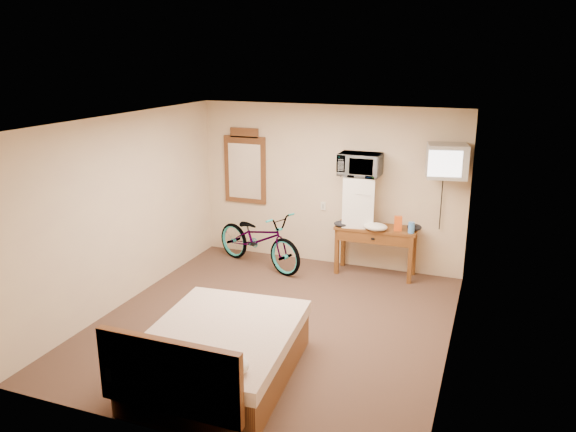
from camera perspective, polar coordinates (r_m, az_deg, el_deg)
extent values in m
plane|color=#432D21|center=(7.12, -1.47, -10.77)|extent=(4.60, 4.60, 0.00)
plane|color=silver|center=(6.39, -1.63, 9.66)|extent=(4.60, 4.60, 0.00)
cube|color=#CDB091|center=(8.75, 4.17, 3.06)|extent=(4.20, 0.04, 2.50)
cube|color=#CDB091|center=(4.74, -12.24, -8.80)|extent=(4.20, 0.04, 2.50)
cube|color=#CDB091|center=(7.66, -16.24, 0.58)|extent=(0.04, 4.60, 2.50)
cube|color=#CDB091|center=(6.20, 16.75, -3.10)|extent=(0.04, 4.60, 2.50)
cube|color=#EEE7CF|center=(8.84, 3.60, 1.01)|extent=(0.08, 0.01, 0.13)
cube|color=brown|center=(8.45, 8.97, -1.23)|extent=(1.21, 0.50, 0.04)
cube|color=brown|center=(8.52, 4.98, -3.59)|extent=(0.06, 0.06, 0.71)
cube|color=brown|center=(8.31, 12.31, -4.43)|extent=(0.06, 0.06, 0.71)
cube|color=brown|center=(8.85, 5.62, -2.85)|extent=(0.06, 0.06, 0.71)
cube|color=brown|center=(8.65, 12.67, -3.63)|extent=(0.06, 0.06, 0.71)
cube|color=brown|center=(8.29, 8.64, -2.27)|extent=(1.08, 0.07, 0.16)
cube|color=black|center=(8.27, 8.62, -2.31)|extent=(0.05, 0.02, 0.03)
cube|color=white|center=(8.41, 7.19, 1.57)|extent=(0.53, 0.52, 0.75)
cube|color=#9C9B97|center=(8.17, 6.86, 2.22)|extent=(0.46, 0.01, 0.00)
cylinder|color=#9C9B97|center=(8.25, 5.70, 1.01)|extent=(0.02, 0.02, 0.27)
imported|color=white|center=(8.29, 7.33, 5.20)|extent=(0.61, 0.42, 0.34)
cube|color=#E45214|center=(8.29, 11.12, -0.74)|extent=(0.12, 0.09, 0.22)
cylinder|color=#458DED|center=(8.23, 12.42, -1.15)|extent=(0.09, 0.09, 0.16)
ellipsoid|color=white|center=(8.26, 8.89, -1.09)|extent=(0.35, 0.27, 0.11)
ellipsoid|color=black|center=(8.37, 5.46, -0.80)|extent=(0.23, 0.17, 0.09)
ellipsoid|color=black|center=(8.36, 12.72, -1.12)|extent=(0.21, 0.18, 0.10)
cube|color=black|center=(8.32, 15.94, 4.97)|extent=(0.14, 0.02, 0.14)
cylinder|color=black|center=(8.28, 15.92, 4.91)|extent=(0.05, 0.30, 0.05)
cube|color=#9C9B97|center=(8.04, 15.83, 5.41)|extent=(0.61, 0.54, 0.47)
cube|color=white|center=(7.82, 15.67, 5.13)|extent=(0.44, 0.10, 0.36)
cube|color=black|center=(8.27, 15.98, 5.68)|extent=(0.33, 0.08, 0.29)
cube|color=brown|center=(9.18, -4.38, 4.71)|extent=(0.72, 0.04, 1.09)
cube|color=brown|center=(9.08, -4.47, 8.43)|extent=(0.48, 0.04, 0.15)
cube|color=white|center=(9.17, -4.44, 4.55)|extent=(0.57, 0.01, 0.90)
imported|color=black|center=(8.76, -2.98, -2.31)|extent=(1.83, 1.20, 0.91)
cube|color=brown|center=(6.01, -6.80, -14.16)|extent=(1.54, 1.97, 0.40)
cube|color=beige|center=(5.89, -6.88, -12.05)|extent=(1.58, 2.01, 0.14)
cube|color=brown|center=(5.12, -12.04, -15.65)|extent=(1.40, 0.08, 0.70)
ellipsoid|color=silver|center=(5.49, -13.23, -13.07)|extent=(0.57, 0.35, 0.20)
ellipsoid|color=silver|center=(5.19, -7.03, -14.57)|extent=(0.57, 0.35, 0.20)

